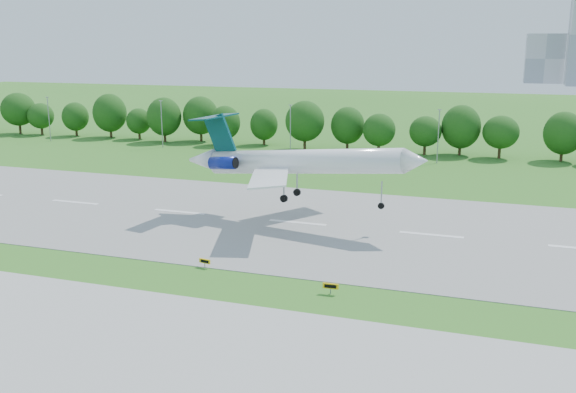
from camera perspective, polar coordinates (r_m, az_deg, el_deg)
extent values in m
plane|color=#29661B|center=(75.23, -4.98, -7.34)|extent=(600.00, 600.00, 0.00)
cube|color=gray|center=(97.46, 0.86, -2.35)|extent=(400.00, 45.00, 0.08)
cube|color=#ADADA8|center=(60.55, -11.92, -12.97)|extent=(400.00, 23.00, 0.08)
cylinder|color=#382314|center=(203.80, -20.83, 5.66)|extent=(0.70, 0.70, 3.60)
sphere|color=#124210|center=(203.31, -20.94, 6.89)|extent=(8.40, 8.40, 8.40)
cylinder|color=#382314|center=(181.29, -10.92, 5.42)|extent=(0.70, 0.70, 3.60)
sphere|color=#124210|center=(180.74, -10.98, 6.80)|extent=(8.40, 8.40, 8.40)
cylinder|color=#382314|center=(165.53, 1.30, 4.90)|extent=(0.70, 0.70, 3.60)
sphere|color=#124210|center=(164.92, 1.31, 6.41)|extent=(8.40, 8.40, 8.40)
cylinder|color=#382314|center=(158.53, 15.28, 4.04)|extent=(0.70, 0.70, 3.60)
sphere|color=#124210|center=(157.90, 15.38, 5.61)|extent=(8.40, 8.40, 8.40)
cylinder|color=gray|center=(189.34, -20.48, 6.43)|extent=(0.24, 0.24, 12.00)
cube|color=gray|center=(188.76, -20.63, 8.27)|extent=(0.90, 0.25, 0.18)
cylinder|color=gray|center=(169.68, -11.15, 6.29)|extent=(0.24, 0.24, 12.00)
cube|color=gray|center=(169.04, -11.25, 8.34)|extent=(0.90, 0.25, 0.18)
cylinder|color=gray|center=(155.50, 0.21, 5.90)|extent=(0.24, 0.24, 12.00)
cube|color=gray|center=(154.80, 0.21, 8.14)|extent=(0.90, 0.25, 0.18)
cylinder|color=gray|center=(148.40, 13.21, 5.17)|extent=(0.24, 0.24, 12.00)
cube|color=gray|center=(147.67, 13.33, 7.51)|extent=(0.90, 0.25, 0.18)
cube|color=#B2B2B7|center=(470.04, 21.82, 11.33)|extent=(24.00, 24.00, 32.00)
cylinder|color=white|center=(95.05, 1.34, 3.12)|extent=(31.08, 7.83, 6.29)
cone|color=white|center=(89.03, 11.30, 3.13)|extent=(4.04, 4.04, 3.86)
cone|color=white|center=(103.95, -7.59, 3.26)|extent=(5.66, 4.27, 4.00)
cube|color=white|center=(89.81, -1.67, 1.73)|extent=(8.79, 14.21, 0.71)
cube|color=white|center=(102.42, 2.11, 3.20)|extent=(11.53, 13.94, 0.71)
cube|color=#053A3D|center=(101.40, -6.03, 5.41)|extent=(5.62, 1.28, 7.01)
cube|color=#053A3D|center=(101.59, -6.56, 7.05)|extent=(4.60, 10.08, 0.51)
cylinder|color=navy|center=(98.71, -5.80, 2.99)|extent=(4.68, 2.54, 2.32)
cylinder|color=navy|center=(103.17, -4.22, 3.48)|extent=(4.68, 2.54, 2.32)
cylinder|color=gray|center=(91.37, 8.31, 0.26)|extent=(0.20, 0.20, 3.58)
cylinder|color=black|center=(91.80, 8.27, -0.83)|extent=(0.95, 0.43, 0.92)
cylinder|color=gray|center=(94.67, -0.37, 0.87)|extent=(0.25, 0.25, 3.58)
cylinder|color=black|center=(95.08, -0.37, -0.18)|extent=(1.18, 0.61, 1.13)
cylinder|color=gray|center=(98.61, 0.81, 1.39)|extent=(0.25, 0.25, 3.58)
cylinder|color=black|center=(99.01, 0.81, 0.37)|extent=(1.18, 0.61, 1.13)
cube|color=gray|center=(79.22, -7.40, -6.05)|extent=(0.11, 0.11, 0.68)
cube|color=yellow|center=(79.05, -7.41, -5.72)|extent=(1.57, 0.45, 0.54)
cube|color=black|center=(78.97, -7.45, -5.74)|extent=(1.15, 0.23, 0.34)
cube|color=gray|center=(70.79, 3.80, -8.36)|extent=(0.11, 0.11, 0.77)
cube|color=yellow|center=(70.58, 3.81, -7.94)|extent=(1.78, 0.26, 0.61)
cube|color=black|center=(70.47, 3.79, -7.98)|extent=(1.33, 0.07, 0.39)
imported|color=white|center=(164.45, -5.55, 4.36)|extent=(3.80, 2.12, 1.19)
imported|color=silver|center=(164.50, -5.37, 4.38)|extent=(4.04, 2.29, 1.30)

